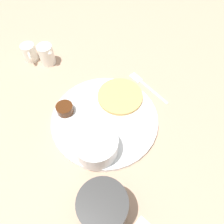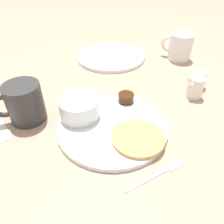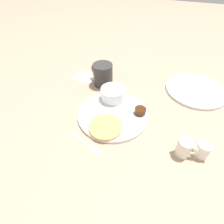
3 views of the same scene
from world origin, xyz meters
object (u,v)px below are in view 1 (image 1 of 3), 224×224
at_px(creamer_pitcher_far, 29,52).
at_px(coffee_mug, 104,210).
at_px(plate, 105,119).
at_px(creamer_pitcher_near, 46,54).
at_px(bowl, 96,145).
at_px(fork, 145,85).

bearing_deg(creamer_pitcher_far, coffee_mug, 149.25).
distance_m(plate, creamer_pitcher_near, 0.27).
bearing_deg(plate, creamer_pitcher_near, -18.61).
distance_m(coffee_mug, creamer_pitcher_far, 0.50).
height_order(bowl, fork, bowl).
relative_size(bowl, creamer_pitcher_far, 1.83).
height_order(plate, creamer_pitcher_near, creamer_pitcher_near).
distance_m(bowl, creamer_pitcher_far, 0.38).
distance_m(bowl, creamer_pitcher_near, 0.33).
xyz_separation_m(coffee_mug, creamer_pitcher_far, (0.43, -0.26, -0.02)).
bearing_deg(coffee_mug, creamer_pitcher_far, -30.75).
height_order(bowl, creamer_pitcher_far, bowl).
relative_size(plate, creamer_pitcher_far, 4.99).
relative_size(plate, bowl, 2.72).
bearing_deg(plate, creamer_pitcher_far, -12.80).
bearing_deg(creamer_pitcher_near, creamer_pitcher_far, 16.64).
distance_m(creamer_pitcher_near, fork, 0.30).
xyz_separation_m(coffee_mug, creamer_pitcher_near, (0.38, -0.27, -0.02)).
relative_size(coffee_mug, creamer_pitcher_far, 2.19).
distance_m(plate, creamer_pitcher_far, 0.32).
xyz_separation_m(coffee_mug, fork, (0.08, -0.34, -0.05)).
xyz_separation_m(plate, bowl, (-0.03, 0.08, 0.03)).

